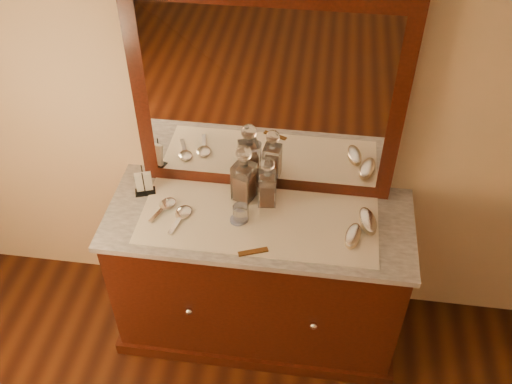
# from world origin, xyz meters

# --- Properties ---
(dresser_cabinet) EXTENTS (1.40, 0.55, 0.82)m
(dresser_cabinet) POSITION_xyz_m (0.00, 1.96, 0.41)
(dresser_cabinet) COLOR black
(dresser_cabinet) RESTS_ON floor
(dresser_plinth) EXTENTS (1.46, 0.59, 0.08)m
(dresser_plinth) POSITION_xyz_m (0.00, 1.96, 0.04)
(dresser_plinth) COLOR black
(dresser_plinth) RESTS_ON floor
(knob_left) EXTENTS (0.04, 0.04, 0.04)m
(knob_left) POSITION_xyz_m (-0.30, 1.67, 0.45)
(knob_left) COLOR silver
(knob_left) RESTS_ON dresser_cabinet
(knob_right) EXTENTS (0.04, 0.04, 0.04)m
(knob_right) POSITION_xyz_m (0.30, 1.67, 0.45)
(knob_right) COLOR silver
(knob_right) RESTS_ON dresser_cabinet
(marble_top) EXTENTS (1.44, 0.59, 0.03)m
(marble_top) POSITION_xyz_m (0.00, 1.96, 0.83)
(marble_top) COLOR silver
(marble_top) RESTS_ON dresser_cabinet
(mirror_frame) EXTENTS (1.20, 0.08, 1.00)m
(mirror_frame) POSITION_xyz_m (0.00, 2.20, 1.35)
(mirror_frame) COLOR black
(mirror_frame) RESTS_ON marble_top
(mirror_glass) EXTENTS (1.06, 0.01, 0.86)m
(mirror_glass) POSITION_xyz_m (0.00, 2.17, 1.35)
(mirror_glass) COLOR white
(mirror_glass) RESTS_ON marble_top
(lace_runner) EXTENTS (1.10, 0.45, 0.00)m
(lace_runner) POSITION_xyz_m (0.00, 1.94, 0.85)
(lace_runner) COLOR silver
(lace_runner) RESTS_ON marble_top
(pin_dish) EXTENTS (0.08, 0.08, 0.01)m
(pin_dish) POSITION_xyz_m (-0.09, 1.92, 0.86)
(pin_dish) COLOR silver
(pin_dish) RESTS_ON lace_runner
(comb) EXTENTS (0.13, 0.07, 0.01)m
(comb) POSITION_xyz_m (0.00, 1.73, 0.86)
(comb) COLOR brown
(comb) RESTS_ON lace_runner
(napkin_rack) EXTENTS (0.11, 0.09, 0.15)m
(napkin_rack) POSITION_xyz_m (-0.57, 2.05, 0.91)
(napkin_rack) COLOR black
(napkin_rack) RESTS_ON marble_top
(decanter_left) EXTENTS (0.12, 0.12, 0.31)m
(decanter_left) POSITION_xyz_m (-0.09, 2.08, 0.97)
(decanter_left) COLOR brown
(decanter_left) RESTS_ON lace_runner
(decanter_right) EXTENTS (0.09, 0.09, 0.27)m
(decanter_right) POSITION_xyz_m (0.02, 2.06, 0.96)
(decanter_right) COLOR brown
(decanter_right) RESTS_ON lace_runner
(brush_near) EXTENTS (0.10, 0.16, 0.04)m
(brush_near) POSITION_xyz_m (0.43, 1.87, 0.87)
(brush_near) COLOR tan
(brush_near) RESTS_ON lace_runner
(brush_far) EXTENTS (0.11, 0.17, 0.04)m
(brush_far) POSITION_xyz_m (0.50, 1.97, 0.88)
(brush_far) COLOR tan
(brush_far) RESTS_ON lace_runner
(hand_mirror_outer) EXTENTS (0.11, 0.19, 0.02)m
(hand_mirror_outer) POSITION_xyz_m (-0.45, 1.96, 0.86)
(hand_mirror_outer) COLOR silver
(hand_mirror_outer) RESTS_ON lace_runner
(hand_mirror_inner) EXTENTS (0.09, 0.20, 0.02)m
(hand_mirror_inner) POSITION_xyz_m (-0.36, 1.91, 0.86)
(hand_mirror_inner) COLOR silver
(hand_mirror_inner) RESTS_ON lace_runner
(tumblers) EXTENTS (0.07, 0.07, 0.08)m
(tumblers) POSITION_xyz_m (-0.08, 1.92, 0.89)
(tumblers) COLOR white
(tumblers) RESTS_ON lace_runner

